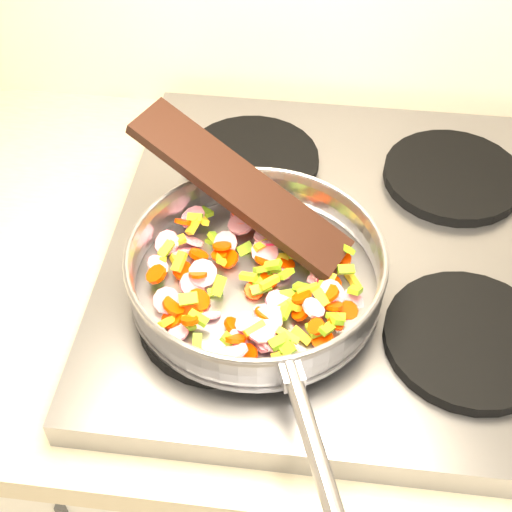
# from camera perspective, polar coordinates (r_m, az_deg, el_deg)

# --- Properties ---
(cooktop) EXTENTS (0.60, 0.60, 0.04)m
(cooktop) POSITION_cam_1_polar(r_m,az_deg,el_deg) (0.93, 7.16, 0.14)
(cooktop) COLOR #939399
(cooktop) RESTS_ON counter_top
(grate_fl) EXTENTS (0.19, 0.19, 0.02)m
(grate_fl) POSITION_cam_1_polar(r_m,az_deg,el_deg) (0.82, -2.84, -4.74)
(grate_fl) COLOR black
(grate_fl) RESTS_ON cooktop
(grate_fr) EXTENTS (0.19, 0.19, 0.02)m
(grate_fr) POSITION_cam_1_polar(r_m,az_deg,el_deg) (0.83, 16.65, -6.40)
(grate_fr) COLOR black
(grate_fr) RESTS_ON cooktop
(grate_bl) EXTENTS (0.19, 0.19, 0.02)m
(grate_bl) POSITION_cam_1_polar(r_m,az_deg,el_deg) (1.02, -0.35, 7.68)
(grate_bl) COLOR black
(grate_bl) RESTS_ON cooktop
(grate_br) EXTENTS (0.19, 0.19, 0.02)m
(grate_br) POSITION_cam_1_polar(r_m,az_deg,el_deg) (1.03, 15.45, 6.19)
(grate_br) COLOR black
(grate_br) RESTS_ON cooktop
(saute_pan) EXTENTS (0.34, 0.49, 0.06)m
(saute_pan) POSITION_cam_1_polar(r_m,az_deg,el_deg) (0.81, 0.04, -1.06)
(saute_pan) COLOR #9E9EA5
(saute_pan) RESTS_ON grate_fl
(vegetable_heap) EXTENTS (0.26, 0.26, 0.05)m
(vegetable_heap) POSITION_cam_1_polar(r_m,az_deg,el_deg) (0.82, 0.32, -1.61)
(vegetable_heap) COLOR #72A719
(vegetable_heap) RESTS_ON saute_pan
(wooden_spatula) EXTENTS (0.28, 0.17, 0.12)m
(wooden_spatula) POSITION_cam_1_polar(r_m,az_deg,el_deg) (0.84, -1.22, 5.51)
(wooden_spatula) COLOR black
(wooden_spatula) RESTS_ON saute_pan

